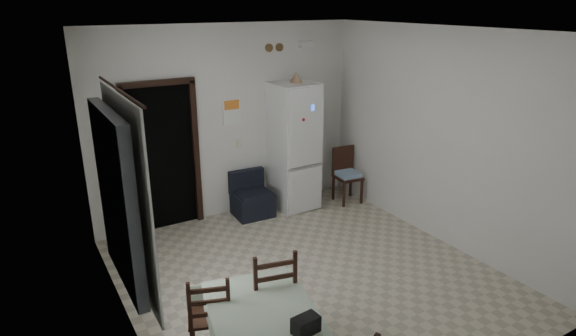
# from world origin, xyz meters

# --- Properties ---
(ground) EXTENTS (4.50, 4.50, 0.00)m
(ground) POSITION_xyz_m (0.00, 0.00, 0.00)
(ground) COLOR #BCB199
(ground) RESTS_ON ground
(ceiling) EXTENTS (4.20, 4.50, 0.02)m
(ceiling) POSITION_xyz_m (0.00, 0.00, 2.90)
(ceiling) COLOR white
(ceiling) RESTS_ON ground
(wall_back) EXTENTS (4.20, 0.02, 2.90)m
(wall_back) POSITION_xyz_m (0.00, 2.25, 1.45)
(wall_back) COLOR silver
(wall_back) RESTS_ON ground
(wall_front) EXTENTS (4.20, 0.02, 2.90)m
(wall_front) POSITION_xyz_m (0.00, -2.25, 1.45)
(wall_front) COLOR silver
(wall_front) RESTS_ON ground
(wall_left) EXTENTS (0.02, 4.50, 2.90)m
(wall_left) POSITION_xyz_m (-2.10, 0.00, 1.45)
(wall_left) COLOR silver
(wall_left) RESTS_ON ground
(wall_right) EXTENTS (0.02, 4.50, 2.90)m
(wall_right) POSITION_xyz_m (2.10, 0.00, 1.45)
(wall_right) COLOR silver
(wall_right) RESTS_ON ground
(doorway) EXTENTS (1.06, 0.52, 2.22)m
(doorway) POSITION_xyz_m (-1.05, 2.45, 1.06)
(doorway) COLOR black
(doorway) RESTS_ON ground
(window_recess) EXTENTS (0.10, 1.20, 1.60)m
(window_recess) POSITION_xyz_m (-2.15, -0.20, 1.55)
(window_recess) COLOR silver
(window_recess) RESTS_ON ground
(curtain) EXTENTS (0.02, 1.45, 1.85)m
(curtain) POSITION_xyz_m (-2.04, -0.20, 1.55)
(curtain) COLOR white
(curtain) RESTS_ON ground
(curtain_rod) EXTENTS (0.02, 1.60, 0.02)m
(curtain_rod) POSITION_xyz_m (-2.03, -0.20, 2.50)
(curtain_rod) COLOR black
(curtain_rod) RESTS_ON ground
(calendar) EXTENTS (0.28, 0.02, 0.40)m
(calendar) POSITION_xyz_m (0.05, 2.24, 1.62)
(calendar) COLOR white
(calendar) RESTS_ON ground
(calendar_image) EXTENTS (0.24, 0.01, 0.14)m
(calendar_image) POSITION_xyz_m (0.05, 2.23, 1.72)
(calendar_image) COLOR orange
(calendar_image) RESTS_ON ground
(light_switch) EXTENTS (0.08, 0.02, 0.12)m
(light_switch) POSITION_xyz_m (0.15, 2.24, 1.10)
(light_switch) COLOR beige
(light_switch) RESTS_ON ground
(vent_left) EXTENTS (0.12, 0.03, 0.12)m
(vent_left) POSITION_xyz_m (0.70, 2.23, 2.52)
(vent_left) COLOR brown
(vent_left) RESTS_ON ground
(vent_right) EXTENTS (0.12, 0.03, 0.12)m
(vent_right) POSITION_xyz_m (0.88, 2.23, 2.52)
(vent_right) COLOR brown
(vent_right) RESTS_ON ground
(emergency_light) EXTENTS (0.25, 0.07, 0.09)m
(emergency_light) POSITION_xyz_m (1.35, 2.21, 2.55)
(emergency_light) COLOR white
(emergency_light) RESTS_ON ground
(fridge) EXTENTS (0.67, 0.67, 2.02)m
(fridge) POSITION_xyz_m (0.96, 1.93, 1.01)
(fridge) COLOR white
(fridge) RESTS_ON ground
(tan_cone) EXTENTS (0.21, 0.21, 0.16)m
(tan_cone) POSITION_xyz_m (1.00, 1.94, 2.10)
(tan_cone) COLOR #A67F5C
(tan_cone) RESTS_ON fridge
(navy_seat) EXTENTS (0.60, 0.58, 0.69)m
(navy_seat) POSITION_xyz_m (0.21, 1.93, 0.35)
(navy_seat) COLOR black
(navy_seat) RESTS_ON ground
(corner_chair) EXTENTS (0.43, 0.43, 0.92)m
(corner_chair) POSITION_xyz_m (1.81, 1.61, 0.46)
(corner_chair) COLOR black
(corner_chair) RESTS_ON ground
(black_bag) EXTENTS (0.23, 0.15, 0.14)m
(black_bag) POSITION_xyz_m (-1.10, -1.63, 0.77)
(black_bag) COLOR black
(black_bag) RESTS_ON dining_table
(dining_chair_far_left) EXTENTS (0.50, 0.50, 0.92)m
(dining_chair_far_left) POSITION_xyz_m (-1.55, -0.70, 0.46)
(dining_chair_far_left) COLOR black
(dining_chair_far_left) RESTS_ON ground
(dining_chair_far_right) EXTENTS (0.53, 0.53, 1.03)m
(dining_chair_far_right) POSITION_xyz_m (-0.94, -0.75, 0.52)
(dining_chair_far_right) COLOR black
(dining_chair_far_right) RESTS_ON ground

